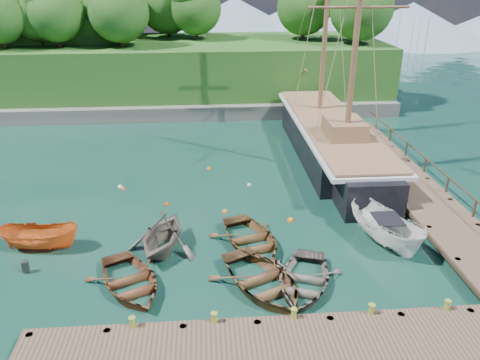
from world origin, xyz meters
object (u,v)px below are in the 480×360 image
at_px(rowboat_0, 131,288).
at_px(rowboat_4, 251,246).
at_px(motorboat_orange, 42,249).
at_px(schooner, 330,141).
at_px(cabin_boat_white, 384,243).
at_px(rowboat_3, 303,287).
at_px(rowboat_2, 262,288).
at_px(rowboat_1, 163,250).

bearing_deg(rowboat_0, rowboat_4, 2.15).
height_order(motorboat_orange, schooner, schooner).
distance_m(cabin_boat_white, schooner, 12.35).
height_order(rowboat_3, cabin_boat_white, cabin_boat_white).
xyz_separation_m(rowboat_2, rowboat_3, (1.79, -0.03, 0.00)).
distance_m(rowboat_2, cabin_boat_white, 7.31).
bearing_deg(rowboat_3, rowboat_1, 171.55).
bearing_deg(rowboat_0, motorboat_orange, 117.81).
distance_m(rowboat_1, rowboat_4, 4.34).
distance_m(rowboat_1, rowboat_3, 7.13).
bearing_deg(rowboat_0, rowboat_2, -30.45).
bearing_deg(motorboat_orange, rowboat_4, -86.88).
bearing_deg(rowboat_4, rowboat_2, -105.44).
height_order(rowboat_2, schooner, schooner).
height_order(rowboat_0, rowboat_3, same).
height_order(rowboat_4, schooner, schooner).
distance_m(rowboat_4, motorboat_orange, 10.35).
height_order(rowboat_3, rowboat_4, rowboat_4).
bearing_deg(schooner, rowboat_3, -108.02).
bearing_deg(rowboat_0, rowboat_1, 41.52).
relative_size(rowboat_2, schooner, 0.19).
distance_m(rowboat_3, schooner, 16.33).
height_order(rowboat_1, rowboat_3, rowboat_1).
height_order(rowboat_0, cabin_boat_white, cabin_boat_white).
bearing_deg(schooner, motorboat_orange, -146.31).
bearing_deg(cabin_boat_white, rowboat_4, 159.08).
distance_m(rowboat_2, schooner, 16.95).
distance_m(rowboat_2, rowboat_3, 1.79).
distance_m(rowboat_0, schooner, 19.60).
xyz_separation_m(rowboat_1, schooner, (11.40, 12.07, 1.07)).
bearing_deg(rowboat_1, schooner, 63.07).
relative_size(rowboat_3, motorboat_orange, 1.15).
xyz_separation_m(rowboat_0, rowboat_1, (1.21, 2.90, 0.00)).
bearing_deg(rowboat_4, motorboat_orange, 159.15).
height_order(rowboat_0, motorboat_orange, motorboat_orange).
height_order(rowboat_1, rowboat_2, rowboat_1).
relative_size(rowboat_1, rowboat_2, 0.80).
relative_size(rowboat_0, rowboat_1, 1.12).
relative_size(rowboat_0, rowboat_3, 1.00).
bearing_deg(cabin_boat_white, rowboat_2, -173.18).
xyz_separation_m(rowboat_3, schooner, (5.13, 15.46, 1.07)).
bearing_deg(rowboat_1, rowboat_0, -96.26).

